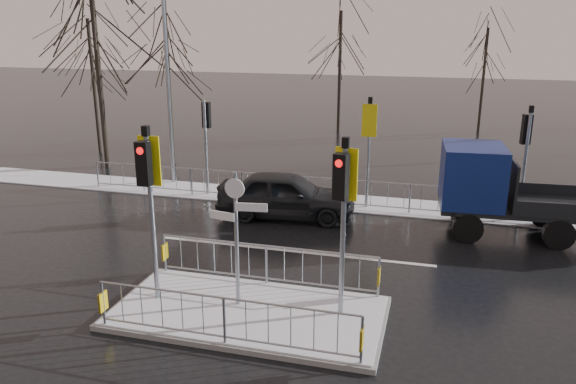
% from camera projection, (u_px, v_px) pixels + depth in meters
% --- Properties ---
extents(ground, '(120.00, 120.00, 0.00)m').
position_uv_depth(ground, '(248.00, 315.00, 12.44)').
color(ground, black).
rests_on(ground, ground).
extents(snow_verge, '(30.00, 2.00, 0.04)m').
position_uv_depth(snow_verge, '(326.00, 201.00, 20.38)').
color(snow_verge, white).
rests_on(snow_verge, ground).
extents(lane_markings, '(8.00, 11.38, 0.01)m').
position_uv_depth(lane_markings, '(243.00, 323.00, 12.14)').
color(lane_markings, silver).
rests_on(lane_markings, ground).
extents(traffic_island, '(6.00, 3.04, 4.15)m').
position_uv_depth(traffic_island, '(247.00, 299.00, 12.34)').
color(traffic_island, slate).
rests_on(traffic_island, ground).
extents(far_kerb_fixtures, '(18.00, 0.65, 3.83)m').
position_uv_depth(far_kerb_fixtures, '(332.00, 179.00, 19.55)').
color(far_kerb_fixtures, gray).
rests_on(far_kerb_fixtures, ground).
extents(car_far_lane, '(4.69, 2.28, 1.54)m').
position_uv_depth(car_far_lane, '(286.00, 195.00, 18.55)').
color(car_far_lane, black).
rests_on(car_far_lane, ground).
extents(flatbed_truck, '(6.00, 2.49, 2.73)m').
position_uv_depth(flatbed_truck, '(500.00, 188.00, 16.87)').
color(flatbed_truck, black).
rests_on(flatbed_truck, ground).
extents(tree_near_a, '(4.75, 4.75, 8.97)m').
position_uv_depth(tree_near_a, '(94.00, 26.00, 23.49)').
color(tree_near_a, black).
rests_on(tree_near_a, ground).
extents(tree_near_b, '(4.00, 4.00, 7.55)m').
position_uv_depth(tree_near_b, '(167.00, 49.00, 24.52)').
color(tree_near_b, black).
rests_on(tree_near_b, ground).
extents(tree_near_c, '(3.50, 3.50, 6.61)m').
position_uv_depth(tree_near_c, '(91.00, 61.00, 26.76)').
color(tree_near_c, black).
rests_on(tree_near_c, ground).
extents(tree_far_a, '(3.75, 3.75, 7.08)m').
position_uv_depth(tree_far_a, '(340.00, 49.00, 31.87)').
color(tree_far_a, black).
rests_on(tree_far_a, ground).
extents(tree_far_b, '(3.25, 3.25, 6.14)m').
position_uv_depth(tree_far_b, '(485.00, 60.00, 31.89)').
color(tree_far_b, black).
rests_on(tree_far_b, ground).
extents(street_lamp_left, '(1.25, 0.18, 8.20)m').
position_uv_depth(street_lamp_left, '(169.00, 70.00, 21.54)').
color(street_lamp_left, gray).
rests_on(street_lamp_left, ground).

